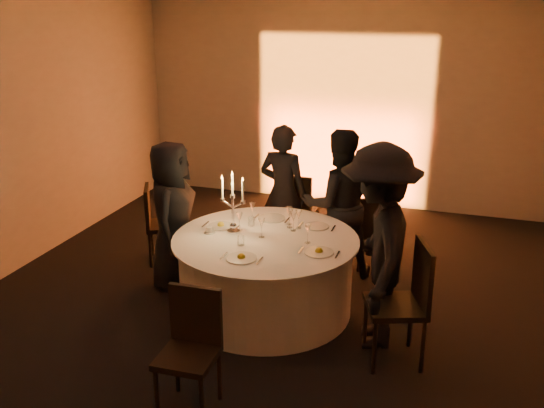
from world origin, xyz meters
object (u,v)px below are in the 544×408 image
(guest_left, at_px, (172,216))
(guest_right, at_px, (378,247))
(coffee_cup, at_px, (210,230))
(candelabra, at_px, (233,211))
(banquet_table, at_px, (266,274))
(chair_back_right, at_px, (371,227))
(chair_back_left, at_px, (298,206))
(chair_front, at_px, (191,343))
(guest_back_right, at_px, (338,204))
(chair_right, at_px, (407,296))
(guest_back_left, at_px, (283,193))
(chair_left, at_px, (158,220))

(guest_left, height_order, guest_right, guest_right)
(coffee_cup, height_order, candelabra, candelabra)
(banquet_table, distance_m, chair_back_right, 1.55)
(coffee_cup, bearing_deg, chair_back_left, 75.97)
(chair_front, distance_m, guest_back_right, 2.65)
(chair_right, bearing_deg, candelabra, -126.51)
(candelabra, bearing_deg, guest_back_left, 83.88)
(chair_back_left, relative_size, guest_back_right, 0.56)
(chair_left, bearing_deg, guest_right, -136.25)
(banquet_table, distance_m, guest_back_left, 1.36)
(banquet_table, distance_m, chair_back_left, 1.67)
(chair_back_right, distance_m, coffee_cup, 1.96)
(chair_right, xyz_separation_m, candelabra, (-1.74, 0.50, 0.38))
(chair_back_left, height_order, guest_left, guest_left)
(guest_left, xyz_separation_m, coffee_cup, (0.54, -0.26, 0.01))
(chair_back_left, xyz_separation_m, candelabra, (-0.21, -1.61, 0.46))
(banquet_table, relative_size, chair_back_left, 1.92)
(chair_back_left, height_order, guest_back_left, guest_back_left)
(guest_right, bearing_deg, coffee_cup, -107.89)
(guest_back_right, bearing_deg, banquet_table, 38.90)
(guest_right, xyz_separation_m, candelabra, (-1.45, 0.27, 0.07))
(chair_left, height_order, guest_right, guest_right)
(chair_left, relative_size, chair_front, 0.97)
(banquet_table, relative_size, coffee_cup, 16.36)
(chair_left, height_order, chair_back_right, chair_left)
(banquet_table, height_order, chair_back_right, chair_back_right)
(guest_back_right, bearing_deg, chair_back_left, -70.98)
(banquet_table, height_order, guest_back_left, guest_back_left)
(banquet_table, distance_m, candelabra, 0.70)
(chair_left, xyz_separation_m, chair_back_right, (2.38, 0.59, -0.03))
(chair_front, bearing_deg, banquet_table, 85.87)
(chair_left, distance_m, guest_back_right, 2.10)
(chair_back_right, bearing_deg, chair_left, -15.54)
(chair_back_right, relative_size, chair_front, 0.93)
(chair_back_right, relative_size, guest_back_left, 0.54)
(chair_right, relative_size, chair_front, 1.13)
(banquet_table, bearing_deg, chair_left, 155.30)
(chair_back_left, distance_m, chair_back_right, 1.02)
(guest_left, bearing_deg, guest_back_right, -74.73)
(guest_left, relative_size, candelabra, 2.53)
(chair_right, relative_size, candelabra, 1.70)
(banquet_table, height_order, chair_front, chair_front)
(coffee_cup, bearing_deg, candelabra, 21.83)
(chair_front, xyz_separation_m, coffee_cup, (-0.51, 1.51, 0.27))
(chair_right, bearing_deg, chair_back_right, 177.70)
(guest_right, bearing_deg, chair_back_right, 179.00)
(chair_back_right, xyz_separation_m, coffee_cup, (-1.38, -1.36, 0.31))
(guest_back_right, distance_m, candelabra, 1.29)
(guest_left, height_order, guest_back_left, guest_back_left)
(guest_right, distance_m, coffee_cup, 1.68)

